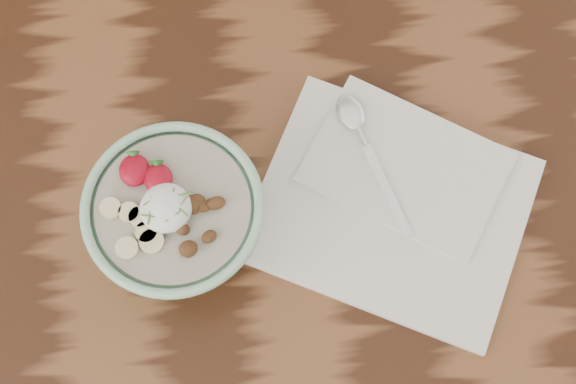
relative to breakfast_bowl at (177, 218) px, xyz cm
name	(u,v)px	position (x,y,z in cm)	size (l,w,h in cm)	color
table	(208,288)	(1.37, -4.36, -15.37)	(160.00, 90.00, 75.00)	black
breakfast_bowl	(177,218)	(0.00, 0.00, 0.00)	(17.92, 17.92, 12.01)	#95C9A5
napkin	(394,200)	(23.00, 1.17, -5.35)	(35.40, 33.10, 1.73)	white
spoon	(359,131)	(20.10, 9.02, -3.96)	(6.86, 17.37, 0.92)	silver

